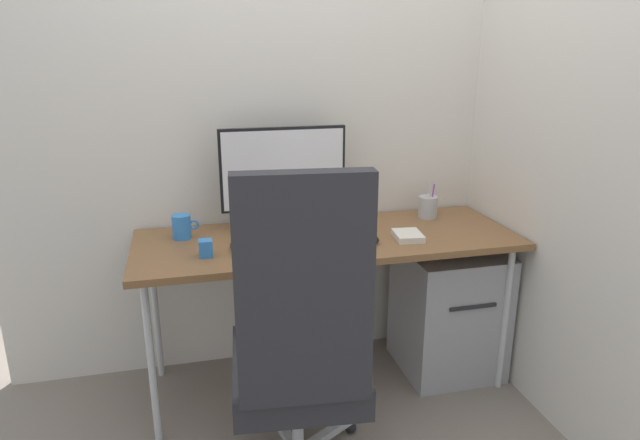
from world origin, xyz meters
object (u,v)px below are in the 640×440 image
(pen_holder, at_px, (428,207))
(coffee_mug, at_px, (182,227))
(office_chair, at_px, (300,346))
(desk_clamp_accessory, at_px, (206,248))
(mouse, at_px, (370,238))
(notebook, at_px, (408,236))
(keyboard, at_px, (278,246))
(monitor, at_px, (283,172))
(filing_cabinet, at_px, (448,310))

(pen_holder, height_order, coffee_mug, pen_holder)
(office_chair, relative_size, desk_clamp_accessory, 17.35)
(mouse, xyz_separation_m, desk_clamp_accessory, (-0.70, -0.00, 0.02))
(notebook, relative_size, desk_clamp_accessory, 2.10)
(keyboard, bearing_deg, desk_clamp_accessory, -176.99)
(office_chair, relative_size, monitor, 2.13)
(keyboard, xyz_separation_m, mouse, (0.40, -0.01, 0.01))
(filing_cabinet, relative_size, pen_holder, 3.37)
(coffee_mug, distance_m, desk_clamp_accessory, 0.27)
(notebook, xyz_separation_m, coffee_mug, (-0.96, 0.25, 0.04))
(monitor, bearing_deg, mouse, -40.21)
(mouse, bearing_deg, keyboard, 164.94)
(filing_cabinet, bearing_deg, desk_clamp_accessory, -174.88)
(filing_cabinet, bearing_deg, mouse, -167.62)
(office_chair, relative_size, mouse, 11.56)
(notebook, bearing_deg, desk_clamp_accessory, -173.21)
(pen_holder, distance_m, coffee_mug, 1.18)
(office_chair, xyz_separation_m, desk_clamp_accessory, (-0.27, 0.53, 0.18))
(office_chair, xyz_separation_m, notebook, (0.60, 0.53, 0.16))
(desk_clamp_accessory, bearing_deg, notebook, 0.46)
(filing_cabinet, bearing_deg, coffee_mug, 173.07)
(pen_holder, bearing_deg, desk_clamp_accessory, -165.48)
(monitor, bearing_deg, desk_clamp_accessory, -143.06)
(keyboard, relative_size, coffee_mug, 3.33)
(keyboard, height_order, pen_holder, pen_holder)
(notebook, bearing_deg, monitor, 157.77)
(keyboard, relative_size, notebook, 2.65)
(filing_cabinet, xyz_separation_m, keyboard, (-0.85, -0.09, 0.44))
(monitor, xyz_separation_m, mouse, (0.33, -0.28, -0.25))
(keyboard, xyz_separation_m, notebook, (0.58, -0.01, 0.00))
(monitor, bearing_deg, notebook, -28.56)
(filing_cabinet, height_order, monitor, monitor)
(notebook, height_order, desk_clamp_accessory, desk_clamp_accessory)
(pen_holder, relative_size, coffee_mug, 1.58)
(office_chair, relative_size, pen_holder, 6.59)
(pen_holder, xyz_separation_m, desk_clamp_accessory, (-1.09, -0.28, -0.02))
(pen_holder, height_order, desk_clamp_accessory, pen_holder)
(pen_holder, xyz_separation_m, notebook, (-0.22, -0.28, -0.04))
(coffee_mug, bearing_deg, pen_holder, 1.44)
(pen_holder, bearing_deg, keyboard, -161.39)
(office_chair, bearing_deg, monitor, 82.99)
(monitor, relative_size, coffee_mug, 4.88)
(filing_cabinet, relative_size, desk_clamp_accessory, 8.85)
(office_chair, height_order, pen_holder, office_chair)
(monitor, relative_size, mouse, 5.42)
(mouse, bearing_deg, notebook, -12.60)
(monitor, height_order, keyboard, monitor)
(mouse, xyz_separation_m, notebook, (0.18, 0.00, -0.00))
(pen_holder, height_order, notebook, pen_holder)
(mouse, bearing_deg, filing_cabinet, -1.07)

